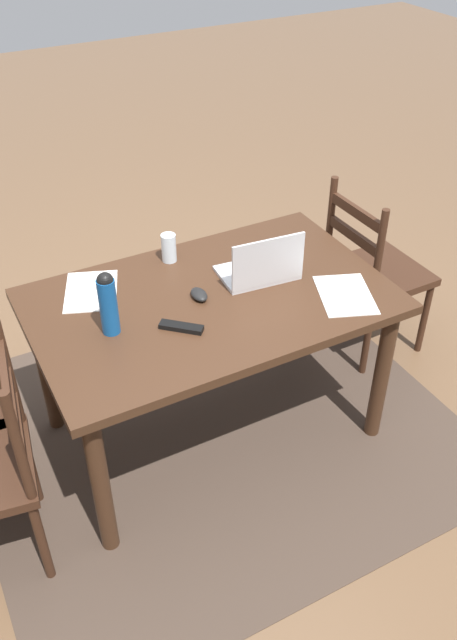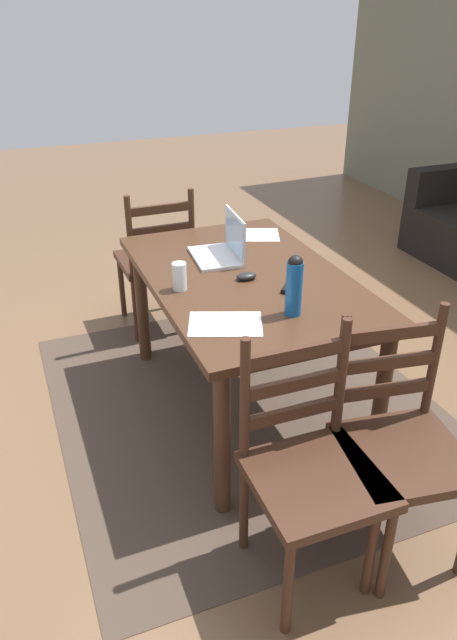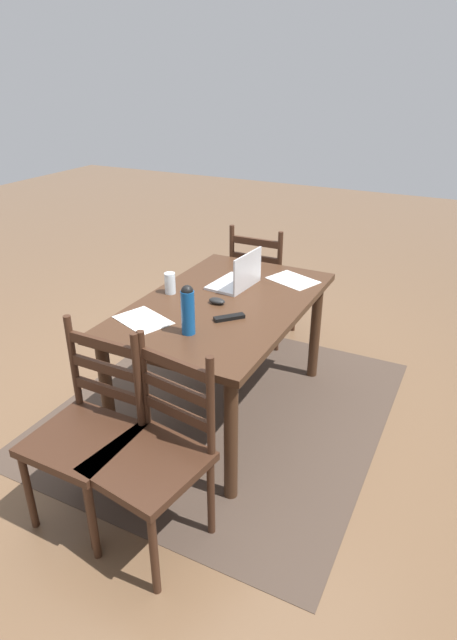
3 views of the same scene
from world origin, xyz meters
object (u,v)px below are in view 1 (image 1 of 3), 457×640
Objects in this scene: chair_left_near at (373,273)px; water_bottle at (108,302)px; laptop at (262,268)px; drinking_glass at (169,248)px; dining_table at (211,317)px; computer_mouse at (199,294)px; tv_remote at (181,327)px.

chair_left_near is 3.61× the size of water_bottle.
drinking_glass is (0.28, -0.32, 0.01)m from laptop.
dining_table is 4.31× the size of laptop.
water_bottle is (1.45, 0.21, 0.43)m from chair_left_near.
drinking_glass is 0.33m from computer_mouse.
tv_remote is (-0.24, 0.11, -0.13)m from water_bottle.
water_bottle reaches higher than drinking_glass.
chair_left_near is 9.50× the size of computer_mouse.
chair_left_near reaches higher than tv_remote.
dining_table is 14.59× the size of computer_mouse.
chair_left_near reaches higher than drinking_glass.
laptop reaches higher than dining_table.
laptop is 1.99× the size of tv_remote.
dining_table is at bearing -176.67° from water_bottle.
dining_table is 0.13m from computer_mouse.
dining_table is 0.30m from laptop.
drinking_glass reaches higher than tv_remote.
tv_remote is (0.16, 0.48, -0.05)m from drinking_glass.
drinking_glass is (-0.40, -0.37, -0.07)m from water_bottle.
water_bottle reaches higher than tv_remote.
water_bottle reaches higher than laptop.
drinking_glass reaches higher than dining_table.
computer_mouse is 0.22m from tv_remote.
laptop is at bearing -178.32° from computer_mouse.
computer_mouse is (0.04, -0.02, 0.12)m from dining_table.
dining_table is 0.50m from water_bottle.
laptop is at bearing -175.82° from dining_table.
dining_table is at bearing 167.65° from tv_remote.
laptop reaches higher than drinking_glass.
chair_left_near is 7.42× the size of drinking_glass.
computer_mouse is 0.59× the size of tv_remote.
laptop is 0.43m from drinking_glass.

